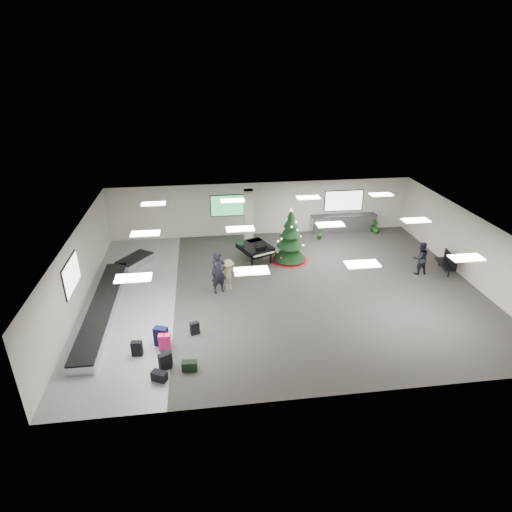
{
  "coord_description": "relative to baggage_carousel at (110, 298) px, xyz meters",
  "views": [
    {
      "loc": [
        -3.58,
        -17.09,
        9.9
      ],
      "look_at": [
        -1.18,
        1.0,
        1.33
      ],
      "focal_mm": 30.0,
      "sensor_mm": 36.0,
      "label": 1
    }
  ],
  "objects": [
    {
      "name": "room_envelope",
      "position": [
        7.46,
        0.75,
        2.12
      ],
      "size": [
        18.02,
        14.02,
        3.21
      ],
      "color": "beige",
      "rests_on": "ground"
    },
    {
      "name": "ground",
      "position": [
        7.84,
        0.08,
        -0.21
      ],
      "size": [
        18.0,
        18.0,
        0.0
      ],
      "primitive_type": "plane",
      "color": "#373432",
      "rests_on": "ground"
    },
    {
      "name": "pink_suitcase",
      "position": [
        2.63,
        -3.82,
        0.13
      ],
      "size": [
        0.46,
        0.29,
        0.7
      ],
      "rotation": [
        0.0,
        0.0,
        -0.09
      ],
      "color": "#EB1E69",
      "rests_on": "ground"
    },
    {
      "name": "christmas_tree",
      "position": [
        8.74,
        3.15,
        0.8
      ],
      "size": [
        2.07,
        2.07,
        2.96
      ],
      "color": "maroon",
      "rests_on": "ground"
    },
    {
      "name": "black_duffel",
      "position": [
        2.53,
        -5.44,
        -0.04
      ],
      "size": [
        0.59,
        0.5,
        0.36
      ],
      "rotation": [
        0.0,
        0.0,
        -0.51
      ],
      "color": "black",
      "rests_on": "ground"
    },
    {
      "name": "grand_piano",
      "position": [
        6.93,
        3.25,
        0.54
      ],
      "size": [
        2.03,
        2.26,
        1.06
      ],
      "rotation": [
        0.0,
        0.0,
        0.41
      ],
      "color": "black",
      "rests_on": "ground"
    },
    {
      "name": "potted_plant_right",
      "position": [
        14.78,
        6.22,
        0.18
      ],
      "size": [
        0.54,
        0.54,
        0.79
      ],
      "primitive_type": "imported",
      "rotation": [
        0.0,
        0.0,
        1.82
      ],
      "color": "#133C15",
      "rests_on": "ground"
    },
    {
      "name": "suitcase_0",
      "position": [
        2.69,
        -4.87,
        0.1
      ],
      "size": [
        0.46,
        0.38,
        0.64
      ],
      "rotation": [
        0.0,
        0.0,
        0.48
      ],
      "color": "black",
      "rests_on": "ground"
    },
    {
      "name": "suitcase_3",
      "position": [
        3.72,
        -2.93,
        0.05
      ],
      "size": [
        0.39,
        0.29,
        0.54
      ],
      "rotation": [
        0.0,
        0.0,
        0.32
      ],
      "color": "black",
      "rests_on": "ground"
    },
    {
      "name": "traveler_a",
      "position": [
        4.84,
        0.23,
        0.78
      ],
      "size": [
        0.85,
        0.7,
        1.99
      ],
      "primitive_type": "imported",
      "rotation": [
        0.0,
        0.0,
        0.36
      ],
      "color": "black",
      "rests_on": "ground"
    },
    {
      "name": "green_duffel",
      "position": [
        3.53,
        -5.04,
        -0.04
      ],
      "size": [
        0.54,
        0.3,
        0.37
      ],
      "rotation": [
        0.0,
        0.0,
        -0.08
      ],
      "color": "black",
      "rests_on": "ground"
    },
    {
      "name": "baggage_carousel",
      "position": [
        0.0,
        0.0,
        0.0
      ],
      "size": [
        2.28,
        9.71,
        0.43
      ],
      "color": "silver",
      "rests_on": "ground"
    },
    {
      "name": "traveler_b",
      "position": [
        5.29,
        0.43,
        0.55
      ],
      "size": [
        1.06,
        0.71,
        1.53
      ],
      "primitive_type": "imported",
      "rotation": [
        0.0,
        0.0,
        0.16
      ],
      "color": "#958B5C",
      "rests_on": "ground"
    },
    {
      "name": "traveler_bench",
      "position": [
        14.81,
        0.79,
        0.63
      ],
      "size": [
        0.87,
        0.7,
        1.69
      ],
      "primitive_type": "imported",
      "rotation": [
        0.0,
        0.0,
        3.21
      ],
      "color": "black",
      "rests_on": "ground"
    },
    {
      "name": "bench",
      "position": [
        16.3,
        0.81,
        0.33
      ],
      "size": [
        0.75,
        1.59,
        0.97
      ],
      "rotation": [
        0.0,
        0.0,
        -0.16
      ],
      "color": "black",
      "rests_on": "ground"
    },
    {
      "name": "service_counter",
      "position": [
        12.84,
        6.73,
        0.33
      ],
      "size": [
        4.05,
        0.65,
        1.08
      ],
      "color": "silver",
      "rests_on": "ground"
    },
    {
      "name": "navy_suitcase",
      "position": [
        2.48,
        -3.48,
        0.17
      ],
      "size": [
        0.57,
        0.46,
        0.79
      ],
      "rotation": [
        0.0,
        0.0,
        -0.38
      ],
      "color": "black",
      "rests_on": "ground"
    },
    {
      "name": "suitcase_1",
      "position": [
        2.74,
        -4.68,
        0.07
      ],
      "size": [
        0.38,
        0.2,
        0.59
      ],
      "rotation": [
        0.0,
        0.0,
        -0.02
      ],
      "color": "black",
      "rests_on": "ground"
    },
    {
      "name": "suitcase_5",
      "position": [
        1.64,
        -3.98,
        0.08
      ],
      "size": [
        0.41,
        0.25,
        0.61
      ],
      "rotation": [
        0.0,
        0.0,
        -0.09
      ],
      "color": "black",
      "rests_on": "ground"
    },
    {
      "name": "potted_plant_left",
      "position": [
        11.09,
        5.73,
        0.14
      ],
      "size": [
        0.48,
        0.5,
        0.71
      ],
      "primitive_type": "imported",
      "rotation": [
        0.0,
        0.0,
        0.91
      ],
      "color": "#133C15",
      "rests_on": "ground"
    }
  ]
}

